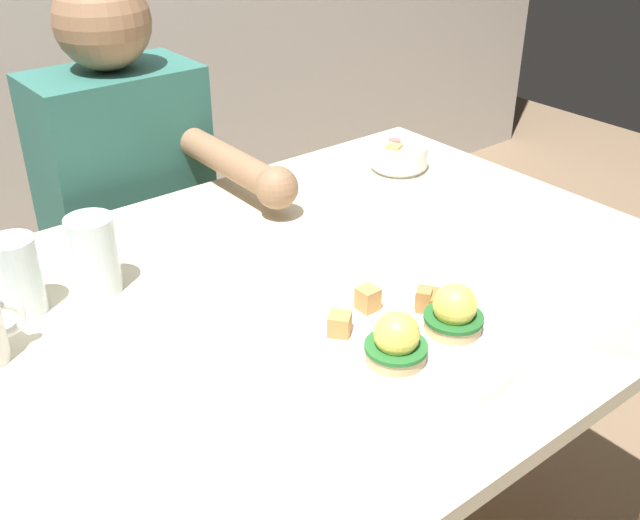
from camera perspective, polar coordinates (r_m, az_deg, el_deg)
dining_table at (r=1.25m, az=0.11°, el=-5.78°), size 1.20×0.90×0.74m
eggs_benedict_plate at (r=1.04m, az=7.60°, el=-5.66°), size 0.27×0.27×0.09m
fruit_bowl at (r=1.60m, az=6.02°, el=7.86°), size 0.12×0.12×0.06m
fork at (r=1.33m, az=-5.52°, el=1.76°), size 0.15×0.06×0.00m
water_glass_near at (r=1.18m, az=-21.90°, el=-1.35°), size 0.07×0.07×0.12m
water_glass_far at (r=1.20m, az=-16.71°, el=0.02°), size 0.07×0.07×0.12m
diner_person at (r=1.68m, az=-13.82°, el=3.71°), size 0.34×0.54×1.14m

